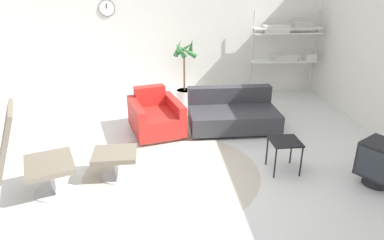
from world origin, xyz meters
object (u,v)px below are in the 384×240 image
Objects in this scene: lounge_chair at (15,141)px; side_table at (285,144)px; crt_television at (380,162)px; potted_plant at (185,78)px; shelf_unit at (288,41)px; armchair_red at (155,118)px; couch_low at (232,114)px; ottoman at (115,158)px.

side_table is (3.10, 0.30, -0.35)m from lounge_chair.
side_table is at bearing 34.95° from crt_television.
potted_plant is 0.74× the size of shelf_unit.
couch_low is at bearing 169.70° from armchair_red.
armchair_red is 1.27m from couch_low.
armchair_red reaches higher than side_table.
shelf_unit is (2.12, 0.17, 0.65)m from potted_plant.
side_table reaches higher than ottoman.
couch_low is at bearing 4.27° from crt_television.
side_table is 0.33× the size of potted_plant.
potted_plant is at bearing -125.93° from armchair_red.
lounge_chair is 2.09× the size of crt_television.
crt_television is 3.89m from potted_plant.
ottoman is at bearing 38.89° from couch_low.
couch_low is 2.32m from shelf_unit.
armchair_red is at bearing 24.03° from crt_television.
armchair_red is 3.30m from shelf_unit.
side_table is (2.13, -0.04, 0.10)m from ottoman.
ottoman is at bearing -137.04° from shelf_unit.
potted_plant reaches higher than armchair_red.
shelf_unit is at bearing -132.06° from couch_low.
shelf_unit is at bearing 42.96° from ottoman.
side_table is at bearing -70.15° from potted_plant.
lounge_chair is 3.78m from potted_plant.
armchair_red is at bearing 119.08° from lounge_chair.
lounge_chair is at bearing -141.46° from shelf_unit.
shelf_unit reaches higher than lounge_chair.
ottoman is 2.13m from side_table.
armchair_red is at bearing 69.25° from ottoman.
potted_plant is (1.09, 2.82, 0.22)m from ottoman.
potted_plant is at bearing 127.46° from lounge_chair.
couch_low is 3.37× the size of side_table.
crt_television is at bearing -58.21° from potted_plant.
side_table is at bearing -109.68° from shelf_unit.
shelf_unit reaches higher than couch_low.
armchair_red is 2.12m from side_table.
couch_low reaches higher than crt_television.
lounge_chair reaches higher than ottoman.
lounge_chair is 3.13m from side_table.
couch_low is at bearing 103.84° from side_table.
side_table is (1.63, -1.36, 0.11)m from armchair_red.
potted_plant reaches higher than lounge_chair.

